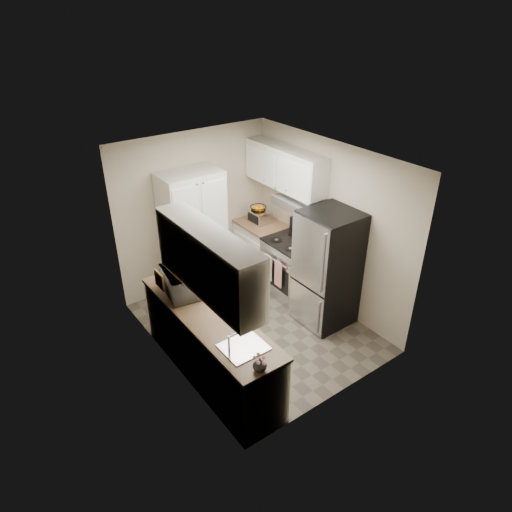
{
  "coord_description": "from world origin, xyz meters",
  "views": [
    {
      "loc": [
        -3.06,
        -4.22,
        4.12
      ],
      "look_at": [
        0.12,
        0.15,
        1.07
      ],
      "focal_mm": 32.0,
      "sensor_mm": 36.0,
      "label": 1
    }
  ],
  "objects": [
    {
      "name": "fruit_basket",
      "position": [
        0.98,
        1.28,
        1.17
      ],
      "size": [
        0.33,
        0.33,
        0.11
      ],
      "primitive_type": null,
      "rotation": [
        0.0,
        0.0,
        -0.29
      ],
      "color": "#FF8901",
      "rests_on": "toaster_oven"
    },
    {
      "name": "cutting_board",
      "position": [
        -0.81,
        0.52,
        1.06
      ],
      "size": [
        0.11,
        0.21,
        0.27
      ],
      "primitive_type": "cube",
      "rotation": [
        0.0,
        0.0,
        -0.43
      ],
      "color": "#418837",
      "rests_on": "countertop_left"
    },
    {
      "name": "ground",
      "position": [
        0.0,
        0.0,
        0.0
      ],
      "size": [
        3.2,
        3.2,
        0.0
      ],
      "primitive_type": "plane",
      "color": "#665B4C",
      "rests_on": "ground"
    },
    {
      "name": "pantry_cabinet",
      "position": [
        -0.2,
        1.32,
        1.0
      ],
      "size": [
        0.9,
        0.55,
        2.0
      ],
      "primitive_type": "cube",
      "color": "silver",
      "rests_on": "ground"
    },
    {
      "name": "countertop_right",
      "position": [
        0.99,
        1.19,
        0.9
      ],
      "size": [
        0.63,
        0.83,
        0.04
      ],
      "primitive_type": "cube",
      "color": "#846647",
      "rests_on": "base_cabinet_right"
    },
    {
      "name": "wine_bottle",
      "position": [
        -1.14,
        0.43,
        1.05
      ],
      "size": [
        0.07,
        0.07,
        0.26
      ],
      "primitive_type": "cylinder",
      "color": "black",
      "rests_on": "countertop_left"
    },
    {
      "name": "flower_vase",
      "position": [
        -1.05,
        -1.52,
        0.99
      ],
      "size": [
        0.17,
        0.17,
        0.15
      ],
      "primitive_type": "imported",
      "rotation": [
        0.0,
        0.0,
        -0.25
      ],
      "color": "white",
      "rests_on": "countertop_left"
    },
    {
      "name": "toaster_oven",
      "position": [
        0.99,
        1.25,
        1.02
      ],
      "size": [
        0.28,
        0.35,
        0.2
      ],
      "primitive_type": "cube",
      "rotation": [
        0.0,
        0.0,
        0.02
      ],
      "color": "silver",
      "rests_on": "countertop_right"
    },
    {
      "name": "base_cabinet_left",
      "position": [
        -0.99,
        -0.43,
        0.44
      ],
      "size": [
        0.6,
        2.3,
        0.88
      ],
      "primitive_type": "cube",
      "color": "silver",
      "rests_on": "ground"
    },
    {
      "name": "refrigerator",
      "position": [
        0.94,
        -0.41,
        0.85
      ],
      "size": [
        0.7,
        0.72,
        1.7
      ],
      "primitive_type": "cube",
      "color": "#B7B7BC",
      "rests_on": "ground"
    },
    {
      "name": "kitchen_mat",
      "position": [
        0.02,
        0.62,
        0.01
      ],
      "size": [
        0.63,
        0.88,
        0.01
      ],
      "primitive_type": "cube",
      "rotation": [
        0.0,
        0.0,
        -0.15
      ],
      "color": "tan",
      "rests_on": "ground"
    },
    {
      "name": "electric_range",
      "position": [
        0.97,
        0.39,
        0.48
      ],
      "size": [
        0.71,
        0.78,
        1.13
      ],
      "color": "#B7B7BC",
      "rests_on": "ground"
    },
    {
      "name": "countertop_left",
      "position": [
        -0.99,
        -0.43,
        0.9
      ],
      "size": [
        0.63,
        2.33,
        0.04
      ],
      "primitive_type": "cube",
      "color": "#846647",
      "rests_on": "base_cabinet_left"
    },
    {
      "name": "microwave",
      "position": [
        -1.02,
        0.15,
        1.08
      ],
      "size": [
        0.48,
        0.63,
        0.32
      ],
      "primitive_type": "imported",
      "rotation": [
        0.0,
        0.0,
        1.41
      ],
      "color": "#B4B3B8",
      "rests_on": "countertop_left"
    },
    {
      "name": "base_cabinet_right",
      "position": [
        0.99,
        1.19,
        0.44
      ],
      "size": [
        0.6,
        0.8,
        0.88
      ],
      "primitive_type": "cube",
      "color": "silver",
      "rests_on": "ground"
    },
    {
      "name": "room_shell",
      "position": [
        -0.02,
        -0.01,
        1.63
      ],
      "size": [
        2.64,
        3.24,
        2.52
      ],
      "color": "beige",
      "rests_on": "ground"
    }
  ]
}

